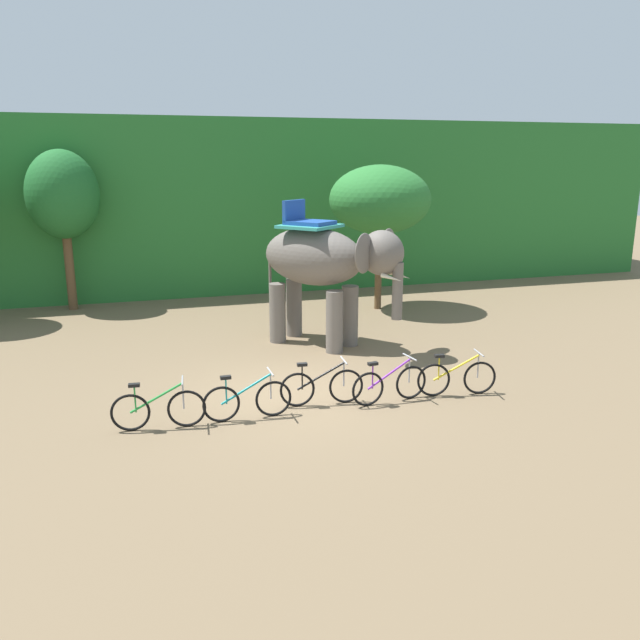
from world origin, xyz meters
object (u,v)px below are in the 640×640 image
(elephant, at_px, (324,263))
(bike_black, at_px, (322,386))
(tree_center_right, at_px, (63,196))
(bike_yellow, at_px, (457,378))
(bike_green, at_px, (158,409))
(tree_center_left, at_px, (380,200))
(bike_purple, at_px, (390,384))
(bike_teal, at_px, (247,400))

(elephant, bearing_deg, bike_black, -107.73)
(tree_center_right, height_order, bike_yellow, tree_center_right)
(bike_green, bearing_deg, tree_center_left, 46.80)
(bike_purple, distance_m, bike_yellow, 1.50)
(elephant, height_order, bike_black, elephant)
(bike_teal, bearing_deg, bike_purple, 0.56)
(bike_green, distance_m, bike_purple, 4.55)
(bike_teal, relative_size, bike_purple, 1.00)
(elephant, bearing_deg, bike_yellow, -70.28)
(bike_yellow, bearing_deg, bike_black, 174.12)
(bike_yellow, bearing_deg, bike_teal, -179.91)
(elephant, relative_size, bike_yellow, 2.25)
(tree_center_right, bearing_deg, bike_black, -62.78)
(bike_teal, xyz_separation_m, bike_purple, (2.92, 0.03, 0.00))
(tree_center_left, height_order, bike_black, tree_center_left)
(tree_center_right, xyz_separation_m, bike_teal, (3.83, -10.78, -3.30))
(bike_green, distance_m, bike_teal, 1.64)
(bike_green, bearing_deg, tree_center_right, 101.51)
(bike_black, height_order, bike_purple, same)
(elephant, relative_size, bike_green, 2.24)
(tree_center_left, bearing_deg, elephant, -129.43)
(tree_center_right, height_order, bike_green, tree_center_right)
(bike_black, bearing_deg, bike_green, -174.95)
(bike_black, bearing_deg, bike_teal, -169.09)
(tree_center_right, relative_size, bike_teal, 3.00)
(bike_purple, bearing_deg, bike_green, -179.87)
(elephant, xyz_separation_m, bike_yellow, (1.56, -4.35, -1.82))
(tree_center_right, distance_m, bike_black, 12.24)
(bike_black, bearing_deg, elephant, 72.27)
(bike_green, xyz_separation_m, bike_purple, (4.55, 0.01, 0.00))
(tree_center_left, distance_m, bike_teal, 10.37)
(tree_center_right, distance_m, tree_center_left, 10.06)
(tree_center_left, bearing_deg, tree_center_right, 163.78)
(bike_green, bearing_deg, elephant, 43.97)
(tree_center_right, bearing_deg, bike_yellow, -52.57)
(bike_yellow, bearing_deg, bike_green, 179.89)
(tree_center_left, distance_m, elephant, 4.87)
(tree_center_right, bearing_deg, bike_purple, -57.90)
(tree_center_right, relative_size, elephant, 1.34)
(bike_green, relative_size, bike_teal, 1.00)
(bike_purple, bearing_deg, tree_center_right, 122.10)
(bike_teal, bearing_deg, bike_yellow, 0.09)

